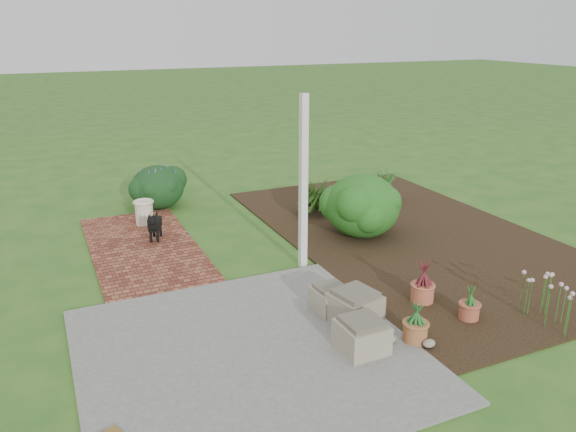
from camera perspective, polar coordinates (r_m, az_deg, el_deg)
name	(u,v)px	position (r m, az deg, el deg)	size (l,w,h in m)	color
ground	(287,272)	(8.08, -0.13, -5.73)	(80.00, 80.00, 0.00)	#285D1D
concrete_patio	(247,352)	(6.23, -4.14, -13.64)	(3.50, 3.50, 0.04)	#626260
brick_path	(144,247)	(9.18, -14.45, -3.11)	(1.60, 3.50, 0.04)	#5C291D
garden_bed	(410,235)	(9.66, 12.28, -1.86)	(4.00, 7.00, 0.03)	black
veranda_post	(303,184)	(7.85, 1.57, 3.25)	(0.10, 0.10, 2.50)	white
stone_trough_near	(355,308)	(6.71, 6.79, -9.29)	(0.51, 0.51, 0.34)	gray
stone_trough_mid	(362,337)	(6.18, 7.48, -12.06)	(0.48, 0.48, 0.32)	#7B745C
stone_trough_far	(331,299)	(6.95, 4.37, -8.45)	(0.41, 0.41, 0.27)	gray
black_dog	(154,224)	(9.29, -13.42, -0.80)	(0.30, 0.52, 0.47)	black
cream_ceramic_urn	(144,213)	(10.13, -14.41, 0.33)	(0.31, 0.31, 0.41)	beige
evergreen_shrub	(362,204)	(9.35, 7.58, 1.23)	(1.24, 1.24, 1.05)	#0A360C
agapanthus_clump_back	(384,181)	(11.28, 9.73, 3.54)	(0.91, 0.91, 0.82)	#0B380F
agapanthus_clump_front	(314,192)	(10.30, 2.69, 2.44)	(0.96, 0.96, 0.85)	#153912
pink_flower_patch	(573,295)	(7.47, 26.97, -7.20)	(0.97, 0.97, 0.62)	#113D0F
terracotta_pot_bronze	(422,293)	(7.37, 13.49, -7.57)	(0.29, 0.29, 0.23)	#B65E3D
terracotta_pot_small_left	(469,311)	(7.12, 17.93, -9.13)	(0.24, 0.24, 0.20)	#A84F38
terracotta_pot_small_right	(415,332)	(6.48, 12.79, -11.39)	(0.27, 0.27, 0.23)	#9B5E34
purple_flowering_bush	(158,186)	(11.08, -13.11, 2.98)	(1.00, 1.00, 0.85)	black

